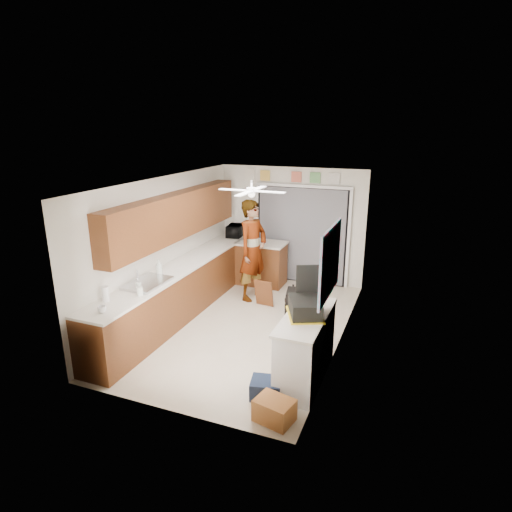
% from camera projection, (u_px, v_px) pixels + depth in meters
% --- Properties ---
extents(floor, '(5.00, 5.00, 0.00)m').
position_uv_depth(floor, '(248.00, 325.00, 7.47)').
color(floor, beige).
rests_on(floor, ground).
extents(ceiling, '(5.00, 5.00, 0.00)m').
position_uv_depth(ceiling, '(247.00, 181.00, 6.72)').
color(ceiling, white).
rests_on(ceiling, ground).
extents(wall_back, '(3.20, 0.00, 3.20)m').
position_uv_depth(wall_back, '(291.00, 225.00, 9.32)').
color(wall_back, silver).
rests_on(wall_back, ground).
extents(wall_front, '(3.20, 0.00, 3.20)m').
position_uv_depth(wall_front, '(163.00, 318.00, 4.87)').
color(wall_front, silver).
rests_on(wall_front, ground).
extents(wall_left, '(0.00, 5.00, 5.00)m').
position_uv_depth(wall_left, '(165.00, 247.00, 7.65)').
color(wall_left, silver).
rests_on(wall_left, ground).
extents(wall_right, '(0.00, 5.00, 5.00)m').
position_uv_depth(wall_right, '(344.00, 268.00, 6.54)').
color(wall_right, silver).
rests_on(wall_right, ground).
extents(left_base_cabinets, '(0.60, 4.80, 0.90)m').
position_uv_depth(left_base_cabinets, '(182.00, 291.00, 7.78)').
color(left_base_cabinets, brown).
rests_on(left_base_cabinets, floor).
extents(left_countertop, '(0.62, 4.80, 0.04)m').
position_uv_depth(left_countertop, '(181.00, 267.00, 7.64)').
color(left_countertop, white).
rests_on(left_countertop, left_base_cabinets).
extents(upper_cabinets, '(0.32, 4.00, 0.80)m').
position_uv_depth(upper_cabinets, '(177.00, 216.00, 7.61)').
color(upper_cabinets, brown).
rests_on(upper_cabinets, wall_left).
extents(sink_basin, '(0.50, 0.76, 0.06)m').
position_uv_depth(sink_basin, '(148.00, 283.00, 6.74)').
color(sink_basin, silver).
rests_on(sink_basin, left_countertop).
extents(faucet, '(0.03, 0.03, 0.22)m').
position_uv_depth(faucet, '(137.00, 276.00, 6.78)').
color(faucet, silver).
rests_on(faucet, left_countertop).
extents(peninsula_base, '(1.00, 0.60, 0.90)m').
position_uv_depth(peninsula_base, '(261.00, 264.00, 9.28)').
color(peninsula_base, brown).
rests_on(peninsula_base, floor).
extents(peninsula_top, '(1.04, 0.64, 0.04)m').
position_uv_depth(peninsula_top, '(261.00, 243.00, 9.15)').
color(peninsula_top, white).
rests_on(peninsula_top, peninsula_base).
extents(back_opening_recess, '(2.00, 0.06, 2.10)m').
position_uv_depth(back_opening_recess, '(301.00, 235.00, 9.26)').
color(back_opening_recess, black).
rests_on(back_opening_recess, wall_back).
extents(curtain_panel, '(1.90, 0.03, 2.05)m').
position_uv_depth(curtain_panel, '(301.00, 236.00, 9.23)').
color(curtain_panel, gray).
rests_on(curtain_panel, wall_back).
extents(door_trim_left, '(0.06, 0.04, 2.10)m').
position_uv_depth(door_trim_left, '(257.00, 232.00, 9.59)').
color(door_trim_left, white).
rests_on(door_trim_left, wall_back).
extents(door_trim_right, '(0.06, 0.04, 2.10)m').
position_uv_depth(door_trim_right, '(349.00, 240.00, 8.88)').
color(door_trim_right, white).
rests_on(door_trim_right, wall_back).
extents(door_trim_head, '(2.10, 0.04, 0.06)m').
position_uv_depth(door_trim_head, '(303.00, 186.00, 8.92)').
color(door_trim_head, white).
rests_on(door_trim_head, wall_back).
extents(header_frame_0, '(0.22, 0.02, 0.22)m').
position_uv_depth(header_frame_0, '(265.00, 175.00, 9.19)').
color(header_frame_0, '#E8BD4D').
rests_on(header_frame_0, wall_back).
extents(header_frame_2, '(0.22, 0.02, 0.22)m').
position_uv_depth(header_frame_2, '(296.00, 177.00, 8.95)').
color(header_frame_2, '#D3664F').
rests_on(header_frame_2, wall_back).
extents(header_frame_3, '(0.22, 0.02, 0.22)m').
position_uv_depth(header_frame_3, '(315.00, 178.00, 8.81)').
color(header_frame_3, '#5EA35D').
rests_on(header_frame_3, wall_back).
extents(header_frame_4, '(0.22, 0.02, 0.22)m').
position_uv_depth(header_frame_4, '(334.00, 179.00, 8.67)').
color(header_frame_4, silver).
rests_on(header_frame_4, wall_back).
extents(route66_sign, '(0.22, 0.02, 0.26)m').
position_uv_depth(route66_sign, '(250.00, 175.00, 9.31)').
color(route66_sign, silver).
rests_on(route66_sign, wall_back).
extents(right_counter_base, '(0.50, 1.40, 0.90)m').
position_uv_depth(right_counter_base, '(306.00, 348.00, 5.79)').
color(right_counter_base, white).
rests_on(right_counter_base, floor).
extents(right_counter_top, '(0.54, 1.44, 0.04)m').
position_uv_depth(right_counter_top, '(306.00, 317.00, 5.66)').
color(right_counter_top, white).
rests_on(right_counter_top, right_counter_base).
extents(abstract_painting, '(0.03, 1.15, 0.95)m').
position_uv_depth(abstract_painting, '(330.00, 262.00, 5.54)').
color(abstract_painting, '#E45484').
rests_on(abstract_painting, wall_right).
extents(ceiling_fan, '(1.14, 1.14, 0.24)m').
position_uv_depth(ceiling_fan, '(252.00, 191.00, 6.96)').
color(ceiling_fan, white).
rests_on(ceiling_fan, ceiling).
extents(microwave, '(0.38, 0.51, 0.26)m').
position_uv_depth(microwave, '(235.00, 231.00, 9.57)').
color(microwave, black).
rests_on(microwave, left_countertop).
extents(soap_bottle, '(0.12, 0.12, 0.28)m').
position_uv_depth(soap_bottle, '(159.00, 267.00, 7.11)').
color(soap_bottle, silver).
rests_on(soap_bottle, left_countertop).
extents(cup, '(0.15, 0.15, 0.09)m').
position_uv_depth(cup, '(102.00, 309.00, 5.72)').
color(cup, white).
rests_on(cup, left_countertop).
extents(jar_a, '(0.11, 0.11, 0.13)m').
position_uv_depth(jar_a, '(140.00, 291.00, 6.30)').
color(jar_a, silver).
rests_on(jar_a, left_countertop).
extents(jar_b, '(0.10, 0.10, 0.12)m').
position_uv_depth(jar_b, '(139.00, 286.00, 6.51)').
color(jar_b, silver).
rests_on(jar_b, left_countertop).
extents(paper_towel_roll, '(0.13, 0.13, 0.22)m').
position_uv_depth(paper_towel_roll, '(105.00, 294.00, 6.08)').
color(paper_towel_roll, white).
rests_on(paper_towel_roll, left_countertop).
extents(suitcase, '(0.56, 0.63, 0.22)m').
position_uv_depth(suitcase, '(305.00, 307.00, 5.63)').
color(suitcase, black).
rests_on(suitcase, right_counter_top).
extents(suitcase_rim, '(0.64, 0.71, 0.02)m').
position_uv_depth(suitcase_rim, '(305.00, 315.00, 5.66)').
color(suitcase_rim, yellow).
rests_on(suitcase_rim, suitcase).
extents(suitcase_lid, '(0.40, 0.20, 0.50)m').
position_uv_depth(suitcase_lid, '(311.00, 282.00, 5.81)').
color(suitcase_lid, black).
rests_on(suitcase_lid, suitcase).
extents(cardboard_box, '(0.50, 0.42, 0.28)m').
position_uv_depth(cardboard_box, '(274.00, 410.00, 5.03)').
color(cardboard_box, '#C9793F').
rests_on(cardboard_box, floor).
extents(navy_crate, '(0.45, 0.40, 0.24)m').
position_uv_depth(navy_crate, '(266.00, 388.00, 5.48)').
color(navy_crate, '#152036').
rests_on(navy_crate, floor).
extents(cabinet_door_panel, '(0.37, 0.17, 0.53)m').
position_uv_depth(cabinet_door_panel, '(264.00, 293.00, 8.16)').
color(cabinet_door_panel, brown).
rests_on(cabinet_door_panel, floor).
extents(man, '(0.66, 0.83, 2.00)m').
position_uv_depth(man, '(253.00, 250.00, 8.35)').
color(man, white).
rests_on(man, floor).
extents(dog, '(0.40, 0.68, 0.50)m').
position_uv_depth(dog, '(292.00, 301.00, 7.86)').
color(dog, black).
rests_on(dog, floor).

